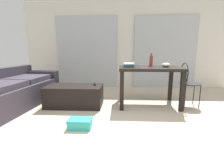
# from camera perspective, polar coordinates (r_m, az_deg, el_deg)

# --- Properties ---
(ground_plane) EXTENTS (7.81, 7.81, 0.00)m
(ground_plane) POSITION_cam_1_polar(r_m,az_deg,el_deg) (3.04, 5.47, -8.64)
(ground_plane) COLOR beige
(wall_back) EXTENTS (5.82, 0.10, 2.43)m
(wall_back) POSITION_cam_1_polar(r_m,az_deg,el_deg) (4.89, 4.72, 13.32)
(wall_back) COLOR silver
(wall_back) RESTS_ON ground
(curtains) EXTENTS (3.98, 0.03, 2.02)m
(curtains) POSITION_cam_1_polar(r_m,az_deg,el_deg) (4.81, 4.71, 10.89)
(curtains) COLOR #B2B7BC
(curtains) RESTS_ON ground
(couch) EXTENTS (1.07, 2.07, 0.71)m
(couch) POSITION_cam_1_polar(r_m,az_deg,el_deg) (3.65, -31.62, -2.14)
(couch) COLOR #38333D
(couch) RESTS_ON ground
(coffee_table) EXTENTS (1.04, 0.58, 0.40)m
(coffee_table) POSITION_cam_1_polar(r_m,az_deg,el_deg) (3.24, -12.81, -3.98)
(coffee_table) COLOR black
(coffee_table) RESTS_ON ground
(craft_table) EXTENTS (1.14, 0.78, 0.75)m
(craft_table) POSITION_cam_1_polar(r_m,az_deg,el_deg) (3.21, 12.79, 3.82)
(craft_table) COLOR black
(craft_table) RESTS_ON ground
(wire_chair) EXTENTS (0.38, 0.38, 0.83)m
(wire_chair) POSITION_cam_1_polar(r_m,az_deg,el_deg) (3.39, 24.81, 1.39)
(wire_chair) COLOR black
(wire_chair) RESTS_ON ground
(bottle_near) EXTENTS (0.07, 0.07, 0.26)m
(bottle_near) POSITION_cam_1_polar(r_m,az_deg,el_deg) (3.36, 13.44, 7.88)
(bottle_near) COLOR #99332D
(bottle_near) RESTS_ON craft_table
(bowl) EXTENTS (0.16, 0.16, 0.08)m
(bowl) POSITION_cam_1_polar(r_m,az_deg,el_deg) (3.24, 18.24, 6.31)
(bowl) COLOR beige
(bowl) RESTS_ON craft_table
(book_stack) EXTENTS (0.24, 0.29, 0.07)m
(book_stack) POSITION_cam_1_polar(r_m,az_deg,el_deg) (3.15, 5.94, 6.66)
(book_stack) COLOR gold
(book_stack) RESTS_ON craft_table
(scissors) EXTENTS (0.11, 0.07, 0.00)m
(scissors) POSITION_cam_1_polar(r_m,az_deg,el_deg) (3.01, 11.47, 5.60)
(scissors) COLOR #9EA0A5
(scissors) RESTS_ON craft_table
(tv_remote_primary) EXTENTS (0.08, 0.18, 0.02)m
(tv_remote_primary) POSITION_cam_1_polar(r_m,az_deg,el_deg) (3.22, -6.08, 0.00)
(tv_remote_primary) COLOR black
(tv_remote_primary) RESTS_ON coffee_table
(shoebox) EXTENTS (0.32, 0.21, 0.13)m
(shoebox) POSITION_cam_1_polar(r_m,az_deg,el_deg) (2.34, -11.04, -13.29)
(shoebox) COLOR #33B2AD
(shoebox) RESTS_ON ground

